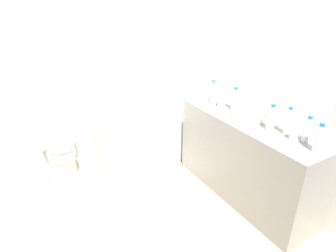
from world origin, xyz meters
TOP-DOWN VIEW (x-y plane):
  - ground_plane at (0.00, 0.00)m, footprint 3.78×3.78m
  - wall_back_tiled at (0.00, 1.29)m, footprint 3.18×0.10m
  - wall_right_mirror at (1.44, 0.00)m, footprint 0.10×2.89m
  - bathtub at (0.65, 0.87)m, footprint 1.40×0.75m
  - toilet at (-0.45, 0.95)m, footprint 0.39×0.53m
  - vanity_counter at (1.12, -0.35)m, footprint 0.54×1.55m
  - sink_basin at (1.09, -0.32)m, footprint 0.30×0.30m
  - sink_faucet at (1.27, -0.32)m, footprint 0.13×0.15m
  - water_bottle_0 at (1.09, -0.59)m, footprint 0.07×0.07m
  - water_bottle_1 at (1.13, -0.09)m, footprint 0.07×0.07m
  - water_bottle_2 at (1.14, -0.72)m, footprint 0.06×0.06m
  - water_bottle_3 at (1.09, -1.03)m, footprint 0.07×0.07m
  - water_bottle_4 at (1.12, 0.24)m, footprint 0.07×0.07m
  - water_bottle_5 at (1.17, -0.89)m, footprint 0.06×0.06m
  - drinking_glass_0 at (1.07, 0.16)m, footprint 0.08×0.08m
  - drinking_glass_1 at (1.10, -0.82)m, footprint 0.06×0.06m
  - drinking_glass_2 at (1.07, 0.31)m, footprint 0.07×0.07m
  - drinking_glass_3 at (1.08, 0.06)m, footprint 0.08×0.08m
  - bath_mat at (0.49, 0.26)m, footprint 0.55×0.38m
  - toilet_paper_roll at (-0.69, 0.89)m, footprint 0.11×0.11m

SIDE VIEW (x-z plane):
  - ground_plane at x=0.00m, z-range 0.00..0.00m
  - bath_mat at x=0.49m, z-range 0.00..0.01m
  - toilet_paper_roll at x=-0.69m, z-range 0.00..0.14m
  - bathtub at x=0.65m, z-range -0.38..0.97m
  - toilet at x=-0.45m, z-range 0.00..0.67m
  - vanity_counter at x=1.12m, z-range 0.00..0.86m
  - sink_basin at x=1.09m, z-range 0.86..0.90m
  - sink_faucet at x=1.27m, z-range 0.85..0.93m
  - drinking_glass_2 at x=1.07m, z-range 0.86..0.93m
  - drinking_glass_0 at x=1.07m, z-range 0.86..0.94m
  - drinking_glass_1 at x=1.10m, z-range 0.86..0.94m
  - drinking_glass_3 at x=1.08m, z-range 0.86..0.94m
  - water_bottle_5 at x=1.17m, z-range 0.85..1.07m
  - water_bottle_4 at x=1.12m, z-range 0.85..1.08m
  - water_bottle_3 at x=1.09m, z-range 0.85..1.08m
  - water_bottle_0 at x=1.09m, z-range 0.85..1.09m
  - water_bottle_1 at x=1.13m, z-range 0.85..1.09m
  - water_bottle_2 at x=1.14m, z-range 0.85..1.10m
  - wall_back_tiled at x=0.00m, z-range 0.00..2.42m
  - wall_right_mirror at x=1.44m, z-range 0.00..2.42m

